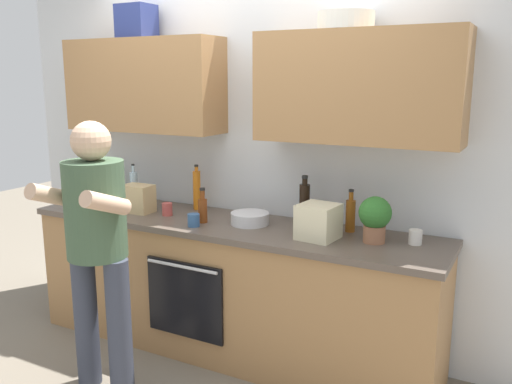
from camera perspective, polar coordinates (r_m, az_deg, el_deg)
name	(u,v)px	position (r m, az deg, el deg)	size (l,w,h in m)	color
ground_plane	(229,348)	(3.88, -2.89, -16.18)	(12.00, 12.00, 0.00)	#756B5B
back_wall_unit	(247,127)	(3.67, -0.98, 6.89)	(4.00, 0.38, 2.50)	silver
counter	(228,287)	(3.69, -2.98, -9.99)	(2.84, 0.67, 0.90)	#A37547
person_standing	(96,237)	(3.19, -16.52, -4.61)	(0.49, 0.45, 1.60)	#383D4C
bottle_water	(134,188)	(4.09, -12.76, 0.41)	(0.06, 0.06, 0.31)	silver
bottle_soda	(105,182)	(4.41, -15.63, 0.99)	(0.07, 0.07, 0.30)	#198C33
bottle_soy	(304,204)	(3.44, 5.14, -1.26)	(0.07, 0.07, 0.33)	black
bottle_syrup	(350,214)	(3.36, 9.96, -2.35)	(0.06, 0.06, 0.27)	#8C4C14
bottle_vinegar	(203,209)	(3.54, -5.65, -1.76)	(0.06, 0.06, 0.23)	brown
bottle_juice	(197,189)	(3.88, -6.27, 0.27)	(0.05, 0.05, 0.32)	orange
cup_coffee	(415,237)	(3.21, 16.49, -4.59)	(0.08, 0.08, 0.08)	white
cup_ceramic	(167,209)	(3.76, -9.36, -1.81)	(0.07, 0.07, 0.09)	#BF4C47
cup_tea	(194,220)	(3.46, -6.61, -2.97)	(0.08, 0.08, 0.08)	#33598C
mixing_bowl	(250,218)	(3.49, -0.65, -2.80)	(0.25, 0.25, 0.08)	silver
potted_herb	(375,217)	(3.16, 12.46, -2.58)	(0.19, 0.19, 0.27)	#9E6647
grocery_bag_rice	(318,222)	(3.19, 6.61, -3.13)	(0.22, 0.22, 0.21)	beige
grocery_bag_bread	(138,199)	(3.88, -12.37, -0.69)	(0.21, 0.15, 0.19)	tan
grocery_bag_produce	(100,193)	(4.15, -16.16, -0.09)	(0.17, 0.17, 0.19)	silver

